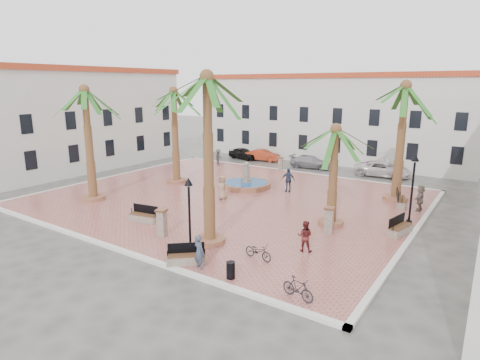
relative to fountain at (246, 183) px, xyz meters
The scene contains 36 objects.
ground 3.42m from the fountain, 79.07° to the right, with size 120.00×120.00×0.00m, color #56544F.
plaza 3.41m from the fountain, 79.07° to the right, with size 26.00×22.00×0.15m, color #B46259.
kerb_n 7.71m from the fountain, 85.21° to the left, with size 26.30×0.30×0.16m, color silver.
kerb_s 14.35m from the fountain, 87.43° to the right, with size 26.30×0.30×0.16m, color silver.
kerb_e 14.05m from the fountain, 13.71° to the right, with size 0.30×22.30×0.16m, color silver.
kerb_w 12.80m from the fountain, 164.92° to the right, with size 0.30×22.30×0.16m, color silver.
building_north 17.23m from the fountain, 87.79° to the left, with size 30.40×7.40×9.50m.
building_west 19.21m from the fountain, 169.72° to the right, with size 6.40×24.40×10.00m.
fountain is the anchor object (origin of this frame).
palm_nw 8.97m from the fountain, 160.88° to the right, with size 5.33×5.33×8.05m.
palm_sw 13.58m from the fountain, 127.59° to the right, with size 5.38×5.38×8.22m.
palm_s 14.14m from the fountain, 65.98° to the right, with size 5.30×5.30×8.93m.
palm_e 11.36m from the fountain, 27.23° to the right, with size 4.85×4.85×6.07m.
palm_ne 13.41m from the fountain, 14.67° to the left, with size 5.75×5.75×8.53m.
bench_s 10.72m from the fountain, 92.59° to the right, with size 1.98×0.89×1.01m.
bench_se 14.83m from the fountain, 67.65° to the right, with size 1.73×1.63×0.96m.
bench_e 13.65m from the fountain, 17.42° to the right, with size 1.00×2.03×1.03m.
bench_ne 11.86m from the fountain, ahead, with size 1.15×2.10×1.06m.
lamppost_s 13.88m from the fountain, 68.41° to the right, with size 0.42×0.42×3.89m.
lamppost_e 13.43m from the fountain, ahead, with size 0.46×0.46×4.25m.
bollard_se 11.97m from the fountain, 79.70° to the right, with size 0.67×0.67×1.53m.
bollard_n 7.11m from the fountain, 95.40° to the left, with size 0.58×0.58×1.34m.
bollard_e 11.51m from the fountain, 32.85° to the right, with size 0.64×0.64×1.54m.
litter_bin 15.99m from the fountain, 59.14° to the right, with size 0.39×0.39×0.75m, color black.
cyclist_a 15.17m from the fountain, 64.86° to the right, with size 0.59×0.39×1.61m, color #384157.
bicycle_a 14.02m from the fountain, 54.37° to the right, with size 0.54×1.54×0.81m, color black.
cyclist_b 13.34m from the fountain, 43.97° to the right, with size 0.78×0.61×1.60m, color #581B1D.
bicycle_b 17.78m from the fountain, 50.19° to the right, with size 0.42×1.49×0.90m, color black.
pedestrian_fountain_a 4.15m from the fountain, 81.77° to the right, with size 0.86×0.56×1.76m, color #98775B.
pedestrian_fountain_b 3.63m from the fountain, ahead, with size 1.09×0.46×1.87m, color #2A3650.
pedestrian_north 9.58m from the fountain, 140.83° to the left, with size 1.07×0.62×1.66m, color #434348.
pedestrian_east 13.11m from the fountain, ahead, with size 1.61×0.51×1.74m, color #6E5E54.
car_black 13.41m from the fountain, 124.60° to the left, with size 1.52×3.79×1.29m, color black.
car_red 12.46m from the fountain, 114.59° to the left, with size 1.34×3.84×1.27m, color #AE351B.
car_silver 10.75m from the fountain, 85.15° to the left, with size 1.76×4.32×1.25m, color #94969C.
car_white 13.53m from the fountain, 53.51° to the left, with size 2.32×5.03×1.40m, color silver.
Camera 1 is at (16.85, -23.38, 8.37)m, focal length 30.00 mm.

